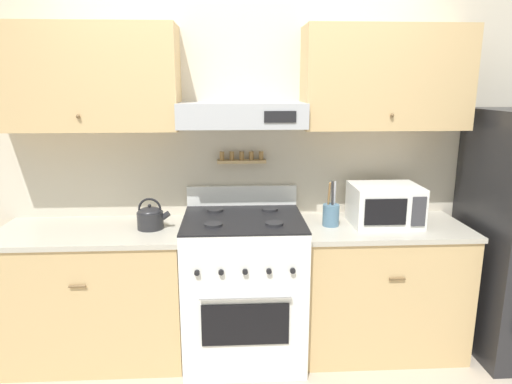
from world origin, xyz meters
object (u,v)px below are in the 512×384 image
Objects in this scene: tea_kettle at (150,217)px; microwave at (385,205)px; utensil_crock at (331,214)px; stove_range at (244,286)px.

microwave reaches higher than tea_kettle.
utensil_crock is (-0.37, -0.02, -0.05)m from microwave.
microwave is at bearing 0.66° from tea_kettle.
utensil_crock is (1.18, 0.00, 0.00)m from tea_kettle.
microwave reaches higher than stove_range.
tea_kettle is (-0.60, 0.04, 0.48)m from stove_range.
tea_kettle is 1.55m from microwave.
stove_range is at bearing -176.41° from microwave.
tea_kettle is at bearing 176.03° from stove_range.
utensil_crock is (0.58, 0.04, 0.48)m from stove_range.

